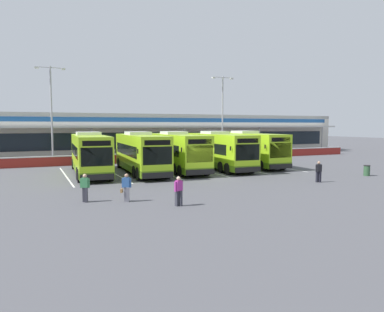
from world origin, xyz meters
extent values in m
plane|color=#4C4C51|center=(0.00, 0.00, 0.00)|extent=(200.00, 200.00, 0.00)
cube|color=beige|center=(0.00, 27.00, 2.75)|extent=(70.00, 10.00, 5.50)
cube|color=#19232D|center=(0.00, 21.98, 2.30)|extent=(66.00, 0.08, 2.20)
cube|color=navy|center=(0.00, 21.97, 5.15)|extent=(68.00, 0.08, 0.60)
cube|color=beige|center=(0.00, 20.50, 4.20)|extent=(67.00, 3.00, 0.24)
cube|color=gray|center=(0.00, 27.00, 5.75)|extent=(70.00, 10.00, 0.50)
cylinder|color=#999999|center=(-6.20, 19.30, 2.10)|extent=(0.20, 0.20, 4.20)
cylinder|color=#999999|center=(6.20, 19.30, 2.10)|extent=(0.20, 0.20, 4.20)
cylinder|color=#999999|center=(18.60, 19.30, 2.10)|extent=(0.20, 0.20, 4.20)
cylinder|color=#999999|center=(31.00, 19.30, 2.10)|extent=(0.20, 0.20, 4.20)
cube|color=maroon|center=(0.00, 14.50, 0.50)|extent=(60.00, 0.36, 1.00)
cube|color=#B2B2B2|center=(0.00, 14.50, 1.05)|extent=(60.00, 0.40, 0.10)
cube|color=#9ED11E|center=(-8.40, 6.23, 1.91)|extent=(3.26, 12.13, 3.19)
cube|color=#598419|center=(-8.40, 6.23, 0.59)|extent=(3.28, 12.15, 0.56)
cube|color=black|center=(-8.38, 6.63, 2.15)|extent=(3.15, 9.74, 0.96)
cube|color=black|center=(-8.76, 0.29, 2.05)|extent=(2.31, 0.24, 1.40)
cube|color=black|center=(-8.76, 0.28, 3.05)|extent=(2.05, 0.20, 0.40)
cube|color=silver|center=(-8.34, 7.23, 3.64)|extent=(2.21, 2.92, 0.28)
cube|color=black|center=(-8.77, 0.18, 0.55)|extent=(2.46, 0.31, 0.44)
cube|color=black|center=(-7.29, 0.55, 2.40)|extent=(0.09, 0.12, 0.36)
cube|color=black|center=(-10.19, 0.72, 2.40)|extent=(0.09, 0.12, 0.36)
cylinder|color=black|center=(-6.94, 10.75, 0.52)|extent=(0.38, 1.06, 1.04)
cylinder|color=black|center=(-9.32, 10.89, 0.52)|extent=(0.38, 1.06, 1.04)
cylinder|color=black|center=(-7.40, 2.96, 0.52)|extent=(0.38, 1.06, 1.04)
cylinder|color=black|center=(-9.79, 3.10, 0.52)|extent=(0.38, 1.06, 1.04)
cylinder|color=black|center=(-7.49, 1.56, 0.52)|extent=(0.38, 1.06, 1.04)
cylinder|color=black|center=(-9.87, 1.71, 0.52)|extent=(0.38, 1.06, 1.04)
cube|color=#9ED11E|center=(-3.99, 5.37, 1.91)|extent=(3.26, 12.13, 3.19)
cube|color=#598419|center=(-3.99, 5.37, 0.59)|extent=(3.28, 12.15, 0.56)
cube|color=black|center=(-3.96, 5.77, 2.15)|extent=(3.15, 9.74, 0.96)
cube|color=black|center=(-4.34, -0.57, 2.05)|extent=(2.31, 0.24, 1.40)
cube|color=black|center=(-4.34, -0.58, 3.05)|extent=(2.05, 0.20, 0.40)
cube|color=silver|center=(-3.93, 6.37, 3.64)|extent=(2.21, 2.92, 0.28)
cube|color=black|center=(-4.35, -0.68, 0.55)|extent=(2.46, 0.31, 0.44)
cube|color=black|center=(-2.87, -0.30, 2.40)|extent=(0.09, 0.12, 0.36)
cube|color=black|center=(-5.78, -0.13, 2.40)|extent=(0.09, 0.12, 0.36)
cylinder|color=black|center=(-2.52, 9.89, 0.52)|extent=(0.38, 1.06, 1.04)
cylinder|color=black|center=(-4.91, 10.04, 0.52)|extent=(0.38, 1.06, 1.04)
cylinder|color=black|center=(-2.99, 2.11, 0.52)|extent=(0.38, 1.06, 1.04)
cylinder|color=black|center=(-5.37, 2.25, 0.52)|extent=(0.38, 1.06, 1.04)
cylinder|color=black|center=(-3.07, 0.71, 0.52)|extent=(0.38, 1.06, 1.04)
cylinder|color=black|center=(-5.46, 0.85, 0.52)|extent=(0.38, 1.06, 1.04)
cube|color=#9ED11E|center=(-0.22, 5.76, 1.91)|extent=(3.26, 12.13, 3.19)
cube|color=#598419|center=(-0.22, 5.76, 0.59)|extent=(3.28, 12.15, 0.56)
cube|color=black|center=(-0.20, 6.16, 2.15)|extent=(3.15, 9.74, 0.96)
cube|color=black|center=(-0.58, -0.18, 2.05)|extent=(2.31, 0.24, 1.40)
cube|color=black|center=(-0.58, -0.19, 3.05)|extent=(2.05, 0.20, 0.40)
cube|color=silver|center=(-0.16, 6.76, 3.64)|extent=(2.21, 2.92, 0.28)
cube|color=black|center=(-0.59, -0.29, 0.55)|extent=(2.46, 0.31, 0.44)
cube|color=black|center=(0.89, 0.09, 2.40)|extent=(0.09, 0.12, 0.36)
cube|color=black|center=(-2.01, 0.26, 2.40)|extent=(0.09, 0.12, 0.36)
cylinder|color=black|center=(1.24, 10.28, 0.52)|extent=(0.38, 1.06, 1.04)
cylinder|color=black|center=(-1.14, 10.43, 0.52)|extent=(0.38, 1.06, 1.04)
cylinder|color=black|center=(0.78, 2.50, 0.52)|extent=(0.38, 1.06, 1.04)
cylinder|color=black|center=(-1.61, 2.64, 0.52)|extent=(0.38, 1.06, 1.04)
cylinder|color=black|center=(0.69, 1.10, 0.52)|extent=(0.38, 1.06, 1.04)
cylinder|color=black|center=(-1.69, 1.24, 0.52)|extent=(0.38, 1.06, 1.04)
cube|color=#9ED11E|center=(4.24, 5.56, 1.91)|extent=(3.26, 12.13, 3.19)
cube|color=#598419|center=(4.24, 5.56, 0.59)|extent=(3.28, 12.15, 0.56)
cube|color=black|center=(4.26, 5.96, 2.15)|extent=(3.15, 9.74, 0.96)
cube|color=black|center=(3.88, -0.38, 2.05)|extent=(2.31, 0.24, 1.40)
cube|color=black|center=(3.88, -0.39, 3.05)|extent=(2.05, 0.20, 0.40)
cube|color=silver|center=(4.30, 6.56, 3.64)|extent=(2.21, 2.92, 0.28)
cube|color=black|center=(3.88, -0.49, 0.55)|extent=(2.46, 0.31, 0.44)
cube|color=black|center=(5.36, -0.11, 2.40)|extent=(0.09, 0.12, 0.36)
cube|color=black|center=(2.45, 0.06, 2.40)|extent=(0.09, 0.12, 0.36)
cylinder|color=black|center=(5.71, 10.08, 0.52)|extent=(0.38, 1.06, 1.04)
cylinder|color=black|center=(3.32, 10.23, 0.52)|extent=(0.38, 1.06, 1.04)
cylinder|color=black|center=(5.24, 2.30, 0.52)|extent=(0.38, 1.06, 1.04)
cylinder|color=black|center=(2.86, 2.44, 0.52)|extent=(0.38, 1.06, 1.04)
cylinder|color=black|center=(5.16, 0.90, 0.52)|extent=(0.38, 1.06, 1.04)
cylinder|color=black|center=(2.77, 1.04, 0.52)|extent=(0.38, 1.06, 1.04)
cube|color=#9ED11E|center=(8.48, 6.52, 1.91)|extent=(3.26, 12.13, 3.19)
cube|color=#598419|center=(8.48, 6.52, 0.59)|extent=(3.28, 12.15, 0.56)
cube|color=black|center=(8.50, 6.91, 2.15)|extent=(3.15, 9.74, 0.96)
cube|color=black|center=(8.12, 0.58, 2.05)|extent=(2.31, 0.24, 1.40)
cube|color=black|center=(8.12, 0.57, 3.05)|extent=(2.05, 0.20, 0.40)
cube|color=silver|center=(8.54, 7.51, 3.64)|extent=(2.21, 2.92, 0.28)
cube|color=black|center=(8.11, 0.47, 0.55)|extent=(2.46, 0.31, 0.44)
cube|color=black|center=(9.59, 0.84, 2.40)|extent=(0.09, 0.12, 0.36)
cube|color=black|center=(6.69, 1.01, 2.40)|extent=(0.09, 0.12, 0.36)
cylinder|color=black|center=(9.94, 11.04, 0.52)|extent=(0.38, 1.06, 1.04)
cylinder|color=black|center=(7.56, 11.18, 0.52)|extent=(0.38, 1.06, 1.04)
cylinder|color=black|center=(9.48, 3.25, 0.52)|extent=(0.38, 1.06, 1.04)
cylinder|color=black|center=(7.09, 3.39, 0.52)|extent=(0.38, 1.06, 1.04)
cylinder|color=black|center=(9.39, 1.85, 0.52)|extent=(0.38, 1.06, 1.04)
cylinder|color=black|center=(7.01, 2.00, 0.52)|extent=(0.38, 1.06, 1.04)
cube|color=silver|center=(-10.50, 6.00, 0.00)|extent=(0.14, 13.00, 0.01)
cube|color=silver|center=(-6.30, 6.00, 0.00)|extent=(0.14, 13.00, 0.01)
cube|color=silver|center=(-2.10, 6.00, 0.00)|extent=(0.14, 13.00, 0.01)
cube|color=silver|center=(2.10, 6.00, 0.00)|extent=(0.14, 13.00, 0.01)
cube|color=silver|center=(6.30, 6.00, 0.00)|extent=(0.14, 13.00, 0.01)
cube|color=silver|center=(10.50, 6.00, 0.00)|extent=(0.14, 13.00, 0.01)
cube|color=slate|center=(-8.33, -6.62, 0.42)|extent=(0.20, 0.22, 0.84)
cube|color=slate|center=(-8.23, -6.80, 0.42)|extent=(0.20, 0.22, 0.84)
cube|color=#2D5693|center=(-8.28, -6.71, 1.12)|extent=(0.40, 0.34, 0.56)
cube|color=#2D5693|center=(-8.49, -6.62, 1.09)|extent=(0.12, 0.13, 0.54)
cube|color=#2D5693|center=(-8.08, -6.80, 1.09)|extent=(0.12, 0.13, 0.54)
sphere|color=tan|center=(-8.28, -6.71, 1.51)|extent=(0.22, 0.22, 0.22)
cube|color=olive|center=(-8.54, -6.58, 0.63)|extent=(0.22, 0.30, 0.22)
cylinder|color=olive|center=(-8.54, -6.58, 0.81)|extent=(0.02, 0.02, 0.16)
cube|color=#33333D|center=(-10.53, -5.78, 0.42)|extent=(0.20, 0.22, 0.84)
cube|color=#33333D|center=(-10.42, -5.95, 0.42)|extent=(0.20, 0.22, 0.84)
cube|color=#387F4C|center=(-10.48, -5.87, 1.12)|extent=(0.40, 0.33, 0.56)
cube|color=#387F4C|center=(-10.68, -5.78, 1.09)|extent=(0.12, 0.13, 0.54)
cube|color=#387F4C|center=(-10.27, -5.95, 1.09)|extent=(0.12, 0.13, 0.54)
sphere|color=tan|center=(-10.48, -5.87, 1.51)|extent=(0.22, 0.22, 0.22)
cube|color=black|center=(6.87, -5.59, 0.42)|extent=(0.16, 0.19, 0.84)
cube|color=black|center=(7.02, -5.72, 0.42)|extent=(0.16, 0.19, 0.84)
cube|color=black|center=(6.94, -5.66, 1.12)|extent=(0.36, 0.25, 0.56)
cube|color=black|center=(6.72, -5.64, 1.09)|extent=(0.10, 0.11, 0.54)
cube|color=black|center=(7.16, -5.68, 1.09)|extent=(0.10, 0.11, 0.54)
sphere|color=tan|center=(6.94, -5.66, 1.51)|extent=(0.22, 0.22, 0.22)
cube|color=#33333D|center=(-6.09, -8.95, 0.42)|extent=(0.19, 0.22, 0.84)
cube|color=#33333D|center=(-5.90, -9.01, 0.42)|extent=(0.19, 0.22, 0.84)
cube|color=#A32D89|center=(-5.99, -8.98, 1.12)|extent=(0.39, 0.32, 0.56)
cube|color=#A32D89|center=(-6.20, -9.06, 1.09)|extent=(0.12, 0.12, 0.54)
cube|color=#A32D89|center=(-5.78, -8.91, 1.09)|extent=(0.12, 0.12, 0.54)
sphere|color=#DBB293|center=(-5.99, -8.98, 1.51)|extent=(0.22, 0.22, 0.22)
cylinder|color=#9E9EA3|center=(-10.89, 17.32, 5.50)|extent=(0.20, 0.20, 11.00)
cylinder|color=#9E9EA3|center=(-10.89, 17.32, 10.85)|extent=(2.80, 0.10, 0.10)
cube|color=silver|center=(-12.29, 17.32, 10.75)|extent=(0.44, 0.28, 0.20)
cube|color=silver|center=(-9.49, 17.32, 10.75)|extent=(0.44, 0.28, 0.20)
cylinder|color=#9E9EA3|center=(10.91, 16.92, 5.50)|extent=(0.20, 0.20, 11.00)
cylinder|color=#9E9EA3|center=(10.91, 16.92, 10.85)|extent=(2.80, 0.10, 0.10)
cube|color=silver|center=(9.51, 16.92, 10.75)|extent=(0.44, 0.28, 0.20)
cube|color=silver|center=(12.31, 16.92, 10.75)|extent=(0.44, 0.28, 0.20)
cylinder|color=#2D5133|center=(13.40, -4.56, 0.42)|extent=(0.52, 0.52, 0.85)
cylinder|color=black|center=(13.40, -4.56, 0.89)|extent=(0.54, 0.54, 0.08)
camera|label=1|loc=(-13.26, -27.06, 4.36)|focal=34.13mm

